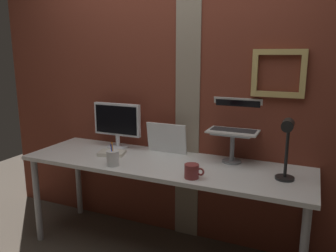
# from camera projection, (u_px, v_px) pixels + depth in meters

# --- Properties ---
(ground_plane) EXTENTS (6.00, 6.00, 0.00)m
(ground_plane) POSITION_uv_depth(u_px,v_px,m) (157.00, 250.00, 2.61)
(ground_plane) COLOR #4C4238
(brick_wall_back) EXTENTS (3.45, 0.16, 2.56)m
(brick_wall_back) POSITION_uv_depth(u_px,v_px,m) (177.00, 83.00, 2.68)
(brick_wall_back) COLOR brown
(brick_wall_back) RESTS_ON ground_plane
(desk) EXTENTS (2.13, 0.64, 0.73)m
(desk) POSITION_uv_depth(u_px,v_px,m) (163.00, 171.00, 2.46)
(desk) COLOR white
(desk) RESTS_ON ground_plane
(monitor) EXTENTS (0.43, 0.18, 0.38)m
(monitor) POSITION_uv_depth(u_px,v_px,m) (117.00, 122.00, 2.78)
(monitor) COLOR white
(monitor) RESTS_ON desk
(laptop_stand) EXTENTS (0.28, 0.22, 0.23)m
(laptop_stand) POSITION_uv_depth(u_px,v_px,m) (232.00, 142.00, 2.41)
(laptop_stand) COLOR gray
(laptop_stand) RESTS_ON desk
(laptop) EXTENTS (0.36, 0.28, 0.24)m
(laptop) POSITION_uv_depth(u_px,v_px,m) (235.00, 121.00, 2.44)
(laptop) COLOR silver
(laptop) RESTS_ON laptop_stand
(whiteboard_panel) EXTENTS (0.33, 0.05, 0.24)m
(whiteboard_panel) POSITION_uv_depth(u_px,v_px,m) (166.00, 138.00, 2.64)
(whiteboard_panel) COLOR white
(whiteboard_panel) RESTS_ON desk
(desk_lamp) EXTENTS (0.12, 0.20, 0.41)m
(desk_lamp) POSITION_uv_depth(u_px,v_px,m) (287.00, 143.00, 2.01)
(desk_lamp) COLOR black
(desk_lamp) RESTS_ON desk
(pen_cup) EXTENTS (0.09, 0.09, 0.17)m
(pen_cup) POSITION_uv_depth(u_px,v_px,m) (113.00, 158.00, 2.35)
(pen_cup) COLOR white
(pen_cup) RESTS_ON desk
(coffee_mug) EXTENTS (0.13, 0.09, 0.09)m
(coffee_mug) POSITION_uv_depth(u_px,v_px,m) (192.00, 171.00, 2.12)
(coffee_mug) COLOR maroon
(coffee_mug) RESTS_ON desk
(paper_clutter_stack) EXTENTS (0.23, 0.19, 0.03)m
(paper_clutter_stack) POSITION_uv_depth(u_px,v_px,m) (112.00, 153.00, 2.62)
(paper_clutter_stack) COLOR silver
(paper_clutter_stack) RESTS_ON desk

